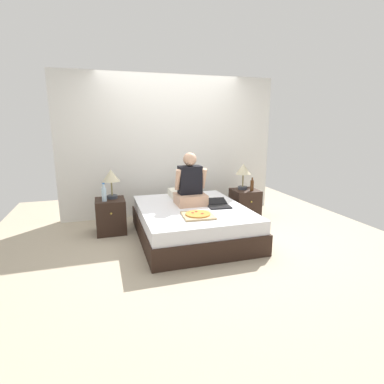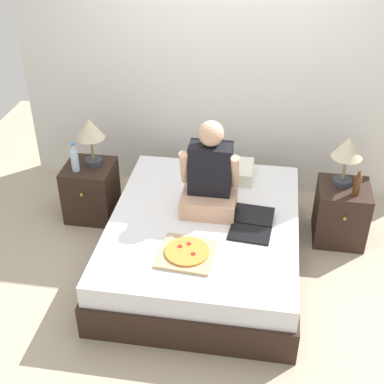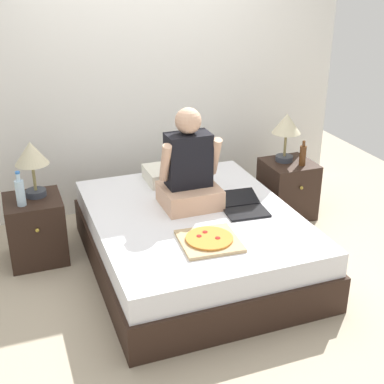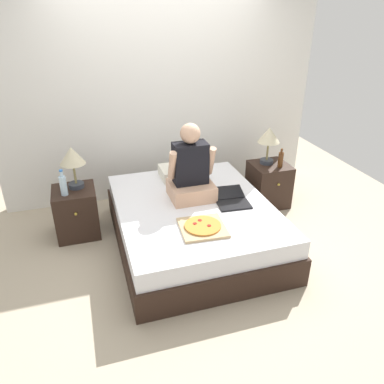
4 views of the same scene
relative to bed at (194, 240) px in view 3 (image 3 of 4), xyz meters
name	(u,v)px [view 3 (image 3 of 4)]	position (x,y,z in m)	size (l,w,h in m)	color
ground_plane	(194,265)	(0.00, 0.00, -0.23)	(5.93, 5.93, 0.00)	tan
wall_back	(143,77)	(0.00, 1.32, 1.02)	(3.93, 0.12, 2.50)	silver
bed	(194,240)	(0.00, 0.00, 0.00)	(1.55, 1.92, 0.47)	black
nightstand_left	(36,229)	(-1.15, 0.55, 0.04)	(0.44, 0.47, 0.53)	black
lamp_on_left_nightstand	(31,157)	(-1.11, 0.60, 0.63)	(0.26, 0.26, 0.45)	#333842
water_bottle	(20,192)	(-1.23, 0.46, 0.41)	(0.07, 0.07, 0.28)	silver
nightstand_right	(287,189)	(1.15, 0.55, 0.04)	(0.44, 0.47, 0.53)	black
lamp_on_right_nightstand	(287,127)	(1.12, 0.60, 0.63)	(0.26, 0.26, 0.45)	#333842
beer_bottle	(303,155)	(1.22, 0.45, 0.40)	(0.06, 0.06, 0.23)	#512D14
pillow	(176,173)	(0.08, 0.68, 0.30)	(0.52, 0.34, 0.12)	silver
person_seated	(189,171)	(0.02, 0.16, 0.52)	(0.47, 0.40, 0.78)	tan
laptop	(244,207)	(0.38, -0.08, 0.26)	(0.35, 0.44, 0.07)	black
pizza_box	(209,240)	(-0.06, -0.47, 0.26)	(0.43, 0.43, 0.04)	tan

